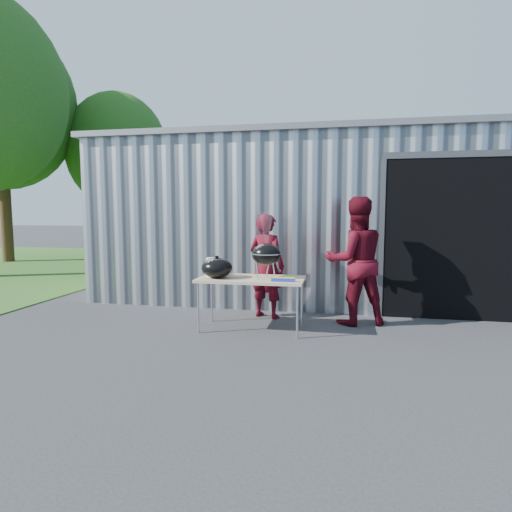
% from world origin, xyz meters
% --- Properties ---
extents(ground, '(80.00, 80.00, 0.00)m').
position_xyz_m(ground, '(0.00, 0.00, 0.00)').
color(ground, '#2D2D30').
extents(building, '(8.20, 6.20, 3.10)m').
position_xyz_m(building, '(0.92, 4.59, 1.54)').
color(building, silver).
rests_on(building, ground).
extents(tree_far, '(3.56, 3.56, 5.89)m').
position_xyz_m(tree_far, '(-6.50, 9.00, 3.83)').
color(tree_far, '#442D19').
rests_on(tree_far, ground).
extents(folding_table, '(1.50, 0.75, 0.75)m').
position_xyz_m(folding_table, '(0.19, 0.53, 0.71)').
color(folding_table, tan).
rests_on(folding_table, ground).
extents(kettle_grill, '(0.42, 0.42, 0.93)m').
position_xyz_m(kettle_grill, '(0.40, 0.58, 1.17)').
color(kettle_grill, black).
rests_on(kettle_grill, folding_table).
extents(grill_lid, '(0.44, 0.44, 0.32)m').
position_xyz_m(grill_lid, '(-0.29, 0.43, 0.89)').
color(grill_lid, black).
rests_on(grill_lid, folding_table).
extents(paper_towels, '(0.12, 0.12, 0.28)m').
position_xyz_m(paper_towels, '(-0.40, 0.48, 0.89)').
color(paper_towels, white).
rests_on(paper_towels, folding_table).
extents(white_tub, '(0.20, 0.15, 0.10)m').
position_xyz_m(white_tub, '(-0.36, 0.75, 0.80)').
color(white_tub, white).
rests_on(white_tub, folding_table).
extents(foil_box, '(0.32, 0.06, 0.06)m').
position_xyz_m(foil_box, '(0.68, 0.28, 0.78)').
color(foil_box, '#1B2EB0').
rests_on(foil_box, folding_table).
extents(person_cook, '(0.70, 0.58, 1.66)m').
position_xyz_m(person_cook, '(0.28, 1.28, 0.83)').
color(person_cook, '#4E0915').
rests_on(person_cook, ground).
extents(person_bystander, '(1.10, 0.97, 1.90)m').
position_xyz_m(person_bystander, '(1.65, 1.15, 0.95)').
color(person_bystander, '#4E0915').
rests_on(person_bystander, ground).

